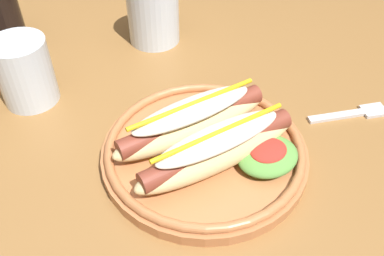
{
  "coord_description": "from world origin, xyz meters",
  "views": [
    {
      "loc": [
        -0.17,
        -0.51,
        1.16
      ],
      "look_at": [
        0.05,
        -0.16,
        0.77
      ],
      "focal_mm": 40.23,
      "sensor_mm": 36.0,
      "label": 1
    }
  ],
  "objects_px": {
    "water_cup": "(153,14)",
    "extra_cup": "(25,72)",
    "hot_dog_plate": "(207,144)",
    "fork": "(354,113)"
  },
  "relations": [
    {
      "from": "extra_cup",
      "to": "water_cup",
      "type": "bearing_deg",
      "value": 10.93
    },
    {
      "from": "water_cup",
      "to": "extra_cup",
      "type": "relative_size",
      "value": 1.01
    },
    {
      "from": "extra_cup",
      "to": "hot_dog_plate",
      "type": "bearing_deg",
      "value": -58.19
    },
    {
      "from": "fork",
      "to": "water_cup",
      "type": "height_order",
      "value": "water_cup"
    },
    {
      "from": "hot_dog_plate",
      "to": "water_cup",
      "type": "bearing_deg",
      "value": 73.58
    },
    {
      "from": "water_cup",
      "to": "extra_cup",
      "type": "height_order",
      "value": "same"
    },
    {
      "from": "hot_dog_plate",
      "to": "fork",
      "type": "distance_m",
      "value": 0.24
    },
    {
      "from": "hot_dog_plate",
      "to": "fork",
      "type": "height_order",
      "value": "hot_dog_plate"
    },
    {
      "from": "hot_dog_plate",
      "to": "extra_cup",
      "type": "bearing_deg",
      "value": 121.81
    },
    {
      "from": "water_cup",
      "to": "extra_cup",
      "type": "xyz_separation_m",
      "value": [
        -0.24,
        -0.05,
        -0.0
      ]
    }
  ]
}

